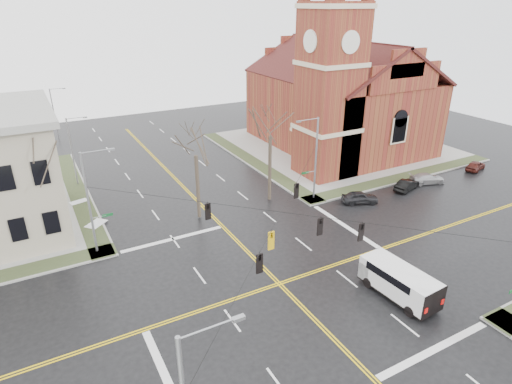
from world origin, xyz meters
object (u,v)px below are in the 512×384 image
cargo_van (397,279)px  tree_nw_near (196,151)px  signal_pole_ne (315,156)px  parked_car_a (360,197)px  streetlight_north_a (73,149)px  signal_pole_nw (91,200)px  tree_nw_far (33,173)px  parked_car_b (407,185)px  church (338,91)px  streetlight_north_b (55,113)px  parked_car_c (427,178)px  tree_ne (270,131)px  parked_car_d (476,165)px

cargo_van → tree_nw_near: bearing=110.1°
signal_pole_ne → parked_car_a: bearing=-40.3°
streetlight_north_a → signal_pole_nw: bearing=-92.3°
tree_nw_far → parked_car_b: bearing=-7.5°
church → streetlight_north_a: (-35.42, 3.22, -3.97)m
signal_pole_nw → tree_nw_far: tree_nw_far is taller
signal_pole_ne → cargo_van: size_ratio=1.46×
signal_pole_ne → streetlight_north_b: 42.61m
streetlight_north_a → parked_car_c: (36.62, -19.42, -3.85)m
tree_ne → streetlight_north_b: bearing=117.1°
parked_car_b → tree_ne: bearing=54.2°
streetlight_north_a → parked_car_d: (45.62, -19.36, -3.84)m
signal_pole_ne → streetlight_north_a: size_ratio=1.12×
church → tree_ne: size_ratio=2.56×
church → tree_ne: 21.04m
parked_car_a → tree_nw_far: bearing=104.2°
signal_pole_ne → tree_nw_far: size_ratio=0.88×
streetlight_north_b → parked_car_d: bearing=-40.8°
tree_nw_far → tree_ne: (22.07, 0.28, 0.33)m
signal_pole_ne → signal_pole_nw: bearing=180.0°
cargo_van → tree_nw_near: 20.96m
tree_nw_near → cargo_van: bearing=-66.2°
tree_nw_near → tree_ne: (8.30, 0.26, 0.71)m
parked_car_c → tree_nw_near: 28.39m
parked_car_b → parked_car_c: 3.68m
tree_ne → signal_pole_ne: bearing=-24.9°
streetlight_north_b → cargo_van: size_ratio=1.30×
church → tree_nw_near: church is taller
parked_car_c → parked_car_d: 9.00m
cargo_van → tree_ne: tree_ne is taller
cargo_van → tree_nw_near: (-8.14, 18.45, 5.71)m
streetlight_north_b → tree_nw_near: bearing=-74.9°
streetlight_north_b → parked_car_a: streetlight_north_b is taller
parked_car_a → tree_ne: size_ratio=0.36×
signal_pole_nw → parked_car_a: bearing=-7.1°
streetlight_north_b → cargo_van: streetlight_north_b is taller
streetlight_north_a → parked_car_a: size_ratio=2.06×
tree_nw_far → tree_ne: tree_ne is taller
church → streetlight_north_a: size_ratio=3.44×
signal_pole_nw → streetlight_north_a: bearing=87.7°
signal_pole_ne → cargo_van: bearing=-105.0°
parked_car_d → tree_nw_far: bearing=68.7°
parked_car_a → church: bearing=-6.3°
cargo_van → signal_pole_ne: bearing=71.4°
church → tree_nw_far: size_ratio=2.68×
signal_pole_ne → signal_pole_nw: (-22.64, 0.00, 0.00)m
parked_car_d → parked_car_c: bearing=74.3°
parked_car_d → cargo_van: bearing=100.2°
parked_car_a → cargo_van: bearing=171.7°
tree_nw_near → tree_ne: tree_ne is taller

